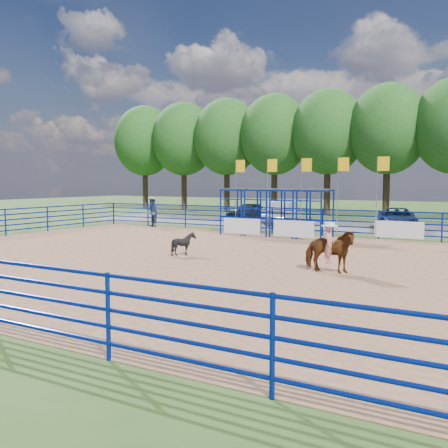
{
  "coord_description": "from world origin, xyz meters",
  "views": [
    {
      "loc": [
        8.73,
        -16.13,
        3.03
      ],
      "look_at": [
        -1.05,
        1.0,
        1.3
      ],
      "focal_mm": 40.0,
      "sensor_mm": 36.0,
      "label": 1
    }
  ],
  "objects_px": {
    "car_b": "(283,212)",
    "car_c": "(397,219)",
    "calf": "(184,244)",
    "horse_and_rider": "(329,248)",
    "spectator_cowboy": "(152,212)",
    "car_a": "(248,212)"
  },
  "relations": [
    {
      "from": "car_a",
      "to": "car_c",
      "type": "relative_size",
      "value": 0.83
    },
    {
      "from": "horse_and_rider",
      "to": "spectator_cowboy",
      "type": "height_order",
      "value": "horse_and_rider"
    },
    {
      "from": "spectator_cowboy",
      "to": "horse_and_rider",
      "type": "bearing_deg",
      "value": -33.56
    },
    {
      "from": "calf",
      "to": "car_a",
      "type": "distance_m",
      "value": 17.53
    },
    {
      "from": "horse_and_rider",
      "to": "spectator_cowboy",
      "type": "distance_m",
      "value": 17.92
    },
    {
      "from": "horse_and_rider",
      "to": "calf",
      "type": "bearing_deg",
      "value": 173.16
    },
    {
      "from": "car_a",
      "to": "spectator_cowboy",
      "type": "bearing_deg",
      "value": -108.18
    },
    {
      "from": "car_b",
      "to": "car_c",
      "type": "relative_size",
      "value": 0.99
    },
    {
      "from": "calf",
      "to": "car_b",
      "type": "relative_size",
      "value": 0.2
    },
    {
      "from": "car_a",
      "to": "car_c",
      "type": "bearing_deg",
      "value": -3.5
    },
    {
      "from": "car_a",
      "to": "car_b",
      "type": "bearing_deg",
      "value": -11.77
    },
    {
      "from": "horse_and_rider",
      "to": "car_b",
      "type": "height_order",
      "value": "horse_and_rider"
    },
    {
      "from": "calf",
      "to": "spectator_cowboy",
      "type": "height_order",
      "value": "spectator_cowboy"
    },
    {
      "from": "car_b",
      "to": "car_c",
      "type": "distance_m",
      "value": 7.78
    },
    {
      "from": "car_a",
      "to": "car_c",
      "type": "distance_m",
      "value": 11.06
    },
    {
      "from": "horse_and_rider",
      "to": "car_c",
      "type": "bearing_deg",
      "value": 93.07
    },
    {
      "from": "car_b",
      "to": "car_c",
      "type": "xyz_separation_m",
      "value": [
        7.76,
        -0.62,
        -0.12
      ]
    },
    {
      "from": "spectator_cowboy",
      "to": "car_a",
      "type": "xyz_separation_m",
      "value": [
        3.13,
        7.46,
        -0.28
      ]
    },
    {
      "from": "spectator_cowboy",
      "to": "car_b",
      "type": "xyz_separation_m",
      "value": [
        6.33,
        6.53,
        -0.18
      ]
    },
    {
      "from": "horse_and_rider",
      "to": "spectator_cowboy",
      "type": "xyz_separation_m",
      "value": [
        -14.93,
        9.91,
        0.15
      ]
    },
    {
      "from": "calf",
      "to": "spectator_cowboy",
      "type": "xyz_separation_m",
      "value": [
        -8.69,
        9.16,
        0.49
      ]
    },
    {
      "from": "horse_and_rider",
      "to": "car_c",
      "type": "height_order",
      "value": "horse_and_rider"
    }
  ]
}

